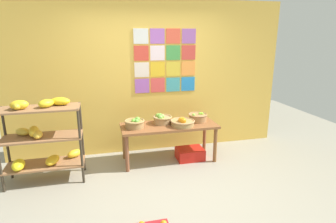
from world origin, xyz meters
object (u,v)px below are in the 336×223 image
Objects in this scene: banana_shelf_unit at (40,135)px; produce_crate_under_table at (190,154)px; fruit_basket_back_left at (198,117)px; fruit_basket_right at (162,119)px; fruit_basket_centre at (183,122)px; display_table at (169,129)px; fruit_basket_back_right at (135,123)px.

banana_shelf_unit is 2.72× the size of produce_crate_under_table.
produce_crate_under_table is at bearing -146.46° from fruit_basket_back_left.
fruit_basket_back_left reaches higher than produce_crate_under_table.
banana_shelf_unit is 3.88× the size of fruit_basket_right.
fruit_basket_centre is 0.87× the size of produce_crate_under_table.
banana_shelf_unit is 2.37m from produce_crate_under_table.
produce_crate_under_table is at bearing -7.37° from display_table.
fruit_basket_right is (1.83, 0.33, 0.00)m from banana_shelf_unit.
fruit_basket_back_right is 1.00× the size of fruit_basket_back_left.
produce_crate_under_table is (0.45, -0.14, -0.62)m from fruit_basket_right.
banana_shelf_unit is at bearing -170.78° from fruit_basket_back_right.
banana_shelf_unit is 1.38m from fruit_basket_back_right.
fruit_basket_centre is (0.20, -0.12, 0.14)m from display_table.
fruit_basket_back_right is at bearing -175.91° from fruit_basket_back_left.
display_table reaches higher than produce_crate_under_table.
display_table is 0.21m from fruit_basket_right.
display_table is (1.92, 0.24, -0.15)m from banana_shelf_unit.
fruit_basket_centre reaches higher than display_table.
display_table is 4.90× the size of fruit_basket_back_right.
fruit_basket_back_left is 0.64m from produce_crate_under_table.
fruit_basket_right is at bearing 144.89° from fruit_basket_centre.
fruit_basket_right is 0.48m from fruit_basket_back_right.
produce_crate_under_table is at bearing -16.75° from fruit_basket_right.
fruit_basket_centre is at bearing -7.47° from fruit_basket_back_right.
produce_crate_under_table is (0.16, 0.07, -0.60)m from fruit_basket_centre.
display_table is at bearing 7.02° from banana_shelf_unit.
display_table is 4.90× the size of fruit_basket_back_left.
display_table is 0.54m from fruit_basket_back_left.
fruit_basket_back_left is (1.08, 0.08, -0.01)m from fruit_basket_back_right.
fruit_basket_right is 0.78m from produce_crate_under_table.
banana_shelf_unit is at bearing -175.22° from produce_crate_under_table.
display_table is 0.58m from produce_crate_under_table.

